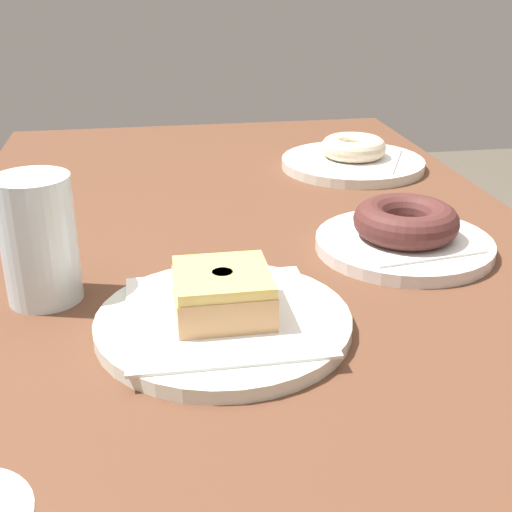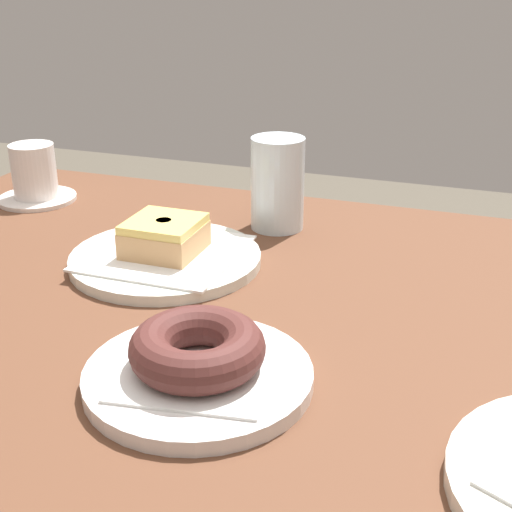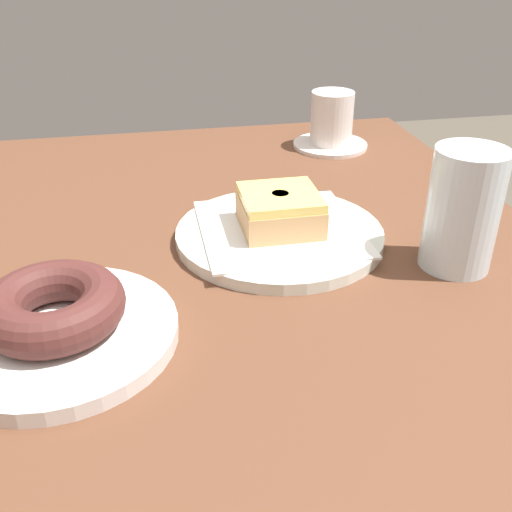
{
  "view_description": "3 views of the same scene",
  "coord_description": "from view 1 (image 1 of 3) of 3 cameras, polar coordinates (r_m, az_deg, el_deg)",
  "views": [
    {
      "loc": [
        -0.75,
        0.12,
        1.09
      ],
      "look_at": [
        -0.11,
        0.01,
        0.8
      ],
      "focal_mm": 47.49,
      "sensor_mm": 36.0,
      "label": 1
    },
    {
      "loc": [
        0.18,
        -0.67,
        1.13
      ],
      "look_at": [
        -0.08,
        0.05,
        0.8
      ],
      "focal_mm": 49.83,
      "sensor_mm": 36.0,
      "label": 2
    },
    {
      "loc": [
        0.39,
        -0.09,
        1.09
      ],
      "look_at": [
        -0.09,
        0.01,
        0.81
      ],
      "focal_mm": 41.3,
      "sensor_mm": 36.0,
      "label": 3
    }
  ],
  "objects": [
    {
      "name": "plate_sugar_ring",
      "position": [
        1.13,
        8.14,
        7.74
      ],
      "size": [
        0.23,
        0.23,
        0.02
      ],
      "primitive_type": "cylinder",
      "color": "silver",
      "rests_on": "table"
    },
    {
      "name": "donut_chocolate_ring",
      "position": [
        0.81,
        12.51,
        2.91
      ],
      "size": [
        0.12,
        0.12,
        0.04
      ],
      "primitive_type": "torus",
      "color": "#4B2420",
      "rests_on": "napkin_chocolate_ring"
    },
    {
      "name": "table",
      "position": [
        0.85,
        -0.41,
        -3.29
      ],
      "size": [
        1.28,
        0.75,
        0.77
      ],
      "color": "brown",
      "rests_on": "ground_plane"
    },
    {
      "name": "water_glass",
      "position": [
        0.7,
        -17.84,
        1.33
      ],
      "size": [
        0.07,
        0.07,
        0.13
      ],
      "primitive_type": "cylinder",
      "color": "silver",
      "rests_on": "table"
    },
    {
      "name": "napkin_sugar_ring",
      "position": [
        1.13,
        8.16,
        8.19
      ],
      "size": [
        0.19,
        0.19,
        0.0
      ],
      "primitive_type": "cube",
      "rotation": [
        0.0,
        0.0,
        -0.45
      ],
      "color": "white",
      "rests_on": "plate_sugar_ring"
    },
    {
      "name": "napkin_chocolate_ring",
      "position": [
        0.82,
        12.38,
        1.55
      ],
      "size": [
        0.15,
        0.15,
        0.0
      ],
      "primitive_type": "cube",
      "rotation": [
        0.0,
        0.0,
        0.15
      ],
      "color": "white",
      "rests_on": "plate_chocolate_ring"
    },
    {
      "name": "plate_glazed_square",
      "position": [
        0.64,
        -2.76,
        -5.58
      ],
      "size": [
        0.24,
        0.24,
        0.01
      ],
      "primitive_type": "cylinder",
      "color": "silver",
      "rests_on": "table"
    },
    {
      "name": "plate_chocolate_ring",
      "position": [
        0.82,
        12.33,
        0.97
      ],
      "size": [
        0.21,
        0.21,
        0.01
      ],
      "primitive_type": "cylinder",
      "color": "silver",
      "rests_on": "table"
    },
    {
      "name": "napkin_glazed_square",
      "position": [
        0.63,
        -2.77,
        -4.93
      ],
      "size": [
        0.18,
        0.18,
        0.0
      ],
      "primitive_type": "cube",
      "rotation": [
        0.0,
        0.0,
        0.0
      ],
      "color": "white",
      "rests_on": "plate_glazed_square"
    },
    {
      "name": "donut_sugar_ring",
      "position": [
        1.13,
        8.22,
        9.06
      ],
      "size": [
        0.11,
        0.11,
        0.03
      ],
      "primitive_type": "torus",
      "color": "beige",
      "rests_on": "napkin_sugar_ring"
    },
    {
      "name": "donut_glazed_square",
      "position": [
        0.62,
        -2.81,
        -3.1
      ],
      "size": [
        0.09,
        0.09,
        0.04
      ],
      "color": "tan",
      "rests_on": "napkin_glazed_square"
    }
  ]
}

